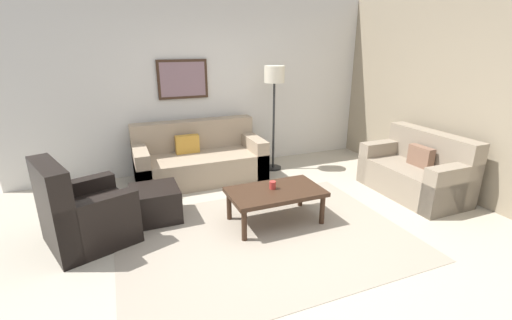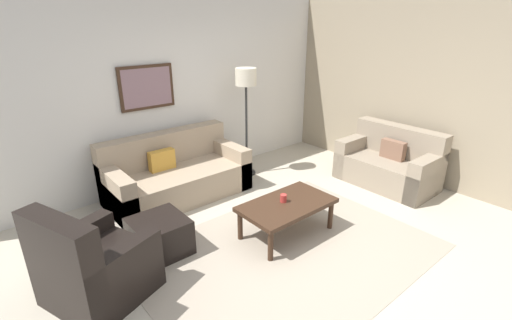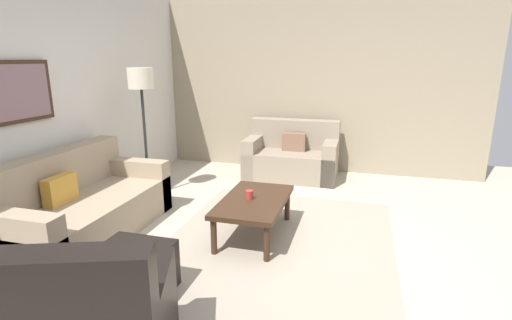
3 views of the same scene
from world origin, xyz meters
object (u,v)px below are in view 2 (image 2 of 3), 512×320
Objects in this scene: coffee_table at (287,207)px; lamp_standing at (246,88)px; couch_main at (175,175)px; ottoman at (160,236)px; cup at (283,198)px; armchair_leather at (92,271)px; couch_loveseat at (390,164)px; framed_artwork at (147,87)px.

lamp_standing is at bearing 65.71° from coffee_table.
lamp_standing is at bearing -3.72° from couch_main.
ottoman is at bearing -124.97° from couch_main.
cup is 0.05× the size of lamp_standing.
coffee_table is at bearing -9.28° from armchair_leather.
lamp_standing reaches higher than armchair_leather.
couch_loveseat is at bearing 0.06° from coffee_table.
couch_main is at bearing 146.74° from couch_loveseat.
lamp_standing is 2.18× the size of framed_artwork.
couch_loveseat is 3.59m from ottoman.
cup is (2.07, -0.29, 0.15)m from armchair_leather.
framed_artwork is (1.51, 1.88, 1.20)m from armchair_leather.
lamp_standing reaches higher than couch_main.
lamp_standing is (0.77, 1.71, 1.05)m from coffee_table.
armchair_leather reaches higher than coffee_table.
ottoman is at bearing -152.50° from lamp_standing.
coffee_table reaches higher than ottoman.
ottoman is at bearing 19.96° from armchair_leather.
cup is at bearing 178.86° from couch_loveseat.
couch_loveseat is 1.28× the size of coffee_table.
armchair_leather is 3.35m from lamp_standing.
couch_loveseat reaches higher than coffee_table.
armchair_leather is 11.16× the size of cup.
couch_main is 2.15m from armchair_leather.
armchair_leather is (-4.31, 0.34, 0.00)m from couch_loveseat.
couch_loveseat is 3.77m from framed_artwork.
framed_artwork is (-0.56, 2.17, 1.05)m from cup.
armchair_leather is 1.83× the size of ottoman.
ottoman is (0.78, 0.28, -0.11)m from armchair_leather.
framed_artwork is (-0.08, 0.43, 1.21)m from couch_main.
couch_main is 21.15× the size of cup.
ottoman is 6.10× the size of cup.
couch_main is 2.48× the size of framed_artwork.
ottoman is (-0.81, -1.16, -0.10)m from couch_main.
lamp_standing reaches higher than couch_loveseat.
ottoman is (-3.54, 0.62, -0.10)m from couch_loveseat.
couch_loveseat is (2.72, -1.79, 0.01)m from couch_main.
couch_main and couch_loveseat have the same top height.
coffee_table is at bearing -74.54° from couch_main.
framed_artwork reaches higher than ottoman.
couch_loveseat reaches higher than cup.
couch_loveseat is at bearing -4.49° from armchair_leather.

